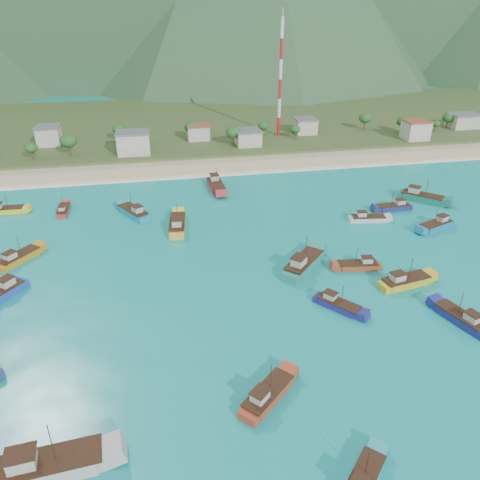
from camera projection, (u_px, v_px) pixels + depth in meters
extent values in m
plane|color=#0C8577|center=(262.00, 295.00, 90.35)|extent=(600.00, 600.00, 0.00)
cube|color=beige|center=(209.00, 166.00, 159.18)|extent=(400.00, 18.00, 1.20)
cube|color=#385123|center=(192.00, 124.00, 212.32)|extent=(400.00, 110.00, 2.40)
cube|color=white|center=(213.00, 176.00, 150.90)|extent=(400.00, 2.50, 0.08)
cube|color=beige|center=(49.00, 136.00, 175.74)|extent=(8.13, 8.87, 6.58)
cube|color=beige|center=(133.00, 143.00, 165.44)|extent=(11.21, 8.70, 7.33)
cube|color=beige|center=(198.00, 133.00, 182.19)|extent=(8.27, 6.90, 5.35)
cube|color=beige|center=(248.00, 138.00, 175.67)|extent=(8.91, 8.99, 5.16)
cube|color=beige|center=(305.00, 126.00, 190.69)|extent=(8.31, 8.01, 5.60)
cube|color=beige|center=(416.00, 130.00, 182.36)|extent=(8.96, 7.97, 6.82)
cube|color=beige|center=(464.00, 121.00, 199.27)|extent=(12.37, 8.85, 5.30)
cylinder|color=red|center=(278.00, 126.00, 187.38)|extent=(1.20, 1.20, 7.23)
cylinder|color=white|center=(279.00, 108.00, 184.04)|extent=(1.20, 1.20, 7.23)
cylinder|color=red|center=(280.00, 89.00, 180.70)|extent=(1.20, 1.20, 7.23)
cylinder|color=white|center=(281.00, 69.00, 177.36)|extent=(1.20, 1.20, 7.23)
cylinder|color=red|center=(281.00, 49.00, 174.02)|extent=(1.20, 1.20, 7.23)
cylinder|color=white|center=(282.00, 27.00, 170.68)|extent=(1.20, 1.20, 7.23)
cube|color=gold|center=(178.00, 226.00, 116.33)|extent=(4.93, 12.62, 2.24)
cube|color=beige|center=(177.00, 223.00, 113.17)|extent=(2.54, 3.02, 1.82)
cylinder|color=#382114|center=(177.00, 211.00, 115.27)|extent=(0.12, 0.12, 5.03)
cube|color=#15709F|center=(436.00, 226.00, 116.31)|extent=(10.68, 6.48, 1.87)
cube|color=beige|center=(442.00, 218.00, 116.51)|extent=(2.85, 2.59, 1.52)
cylinder|color=#382114|center=(436.00, 216.00, 114.64)|extent=(0.12, 0.12, 4.20)
cube|color=#BAB2AA|center=(51.00, 467.00, 56.37)|extent=(14.20, 5.36, 2.52)
cube|color=beige|center=(22.00, 460.00, 54.62)|extent=(3.37, 2.82, 2.05)
cylinder|color=#382114|center=(51.00, 442.00, 54.67)|extent=(0.12, 0.12, 5.68)
cube|color=gold|center=(406.00, 283.00, 93.32)|extent=(11.31, 5.14, 1.98)
cube|color=beige|center=(398.00, 277.00, 91.78)|extent=(2.80, 2.41, 1.61)
cylinder|color=#382114|center=(411.00, 268.00, 92.03)|extent=(0.12, 0.12, 4.46)
cube|color=navy|center=(393.00, 208.00, 126.59)|extent=(9.67, 3.00, 1.75)
cube|color=beige|center=(400.00, 202.00, 126.22)|extent=(2.22, 1.80, 1.42)
cylinder|color=#382114|center=(393.00, 199.00, 125.18)|extent=(0.12, 0.12, 3.94)
cube|color=#9E3A21|center=(268.00, 396.00, 66.91)|extent=(9.70, 9.32, 1.89)
cube|color=beige|center=(260.00, 396.00, 64.60)|extent=(3.03, 3.00, 1.54)
cylinder|color=#382114|center=(271.00, 377.00, 65.92)|extent=(0.12, 0.12, 4.25)
cube|color=#BE7B15|center=(20.00, 258.00, 102.07)|extent=(8.74, 9.84, 1.85)
cube|color=beige|center=(10.00, 256.00, 99.66)|extent=(2.91, 2.98, 1.51)
cylinder|color=#382114|center=(19.00, 245.00, 101.13)|extent=(0.12, 0.12, 4.17)
cube|color=#21836E|center=(304.00, 265.00, 99.14)|extent=(11.76, 12.19, 2.38)
cube|color=beige|center=(299.00, 261.00, 96.14)|extent=(3.78, 3.81, 1.93)
cylinder|color=#382114|center=(306.00, 247.00, 97.91)|extent=(0.12, 0.12, 5.35)
cube|color=teal|center=(133.00, 213.00, 123.27)|extent=(8.69, 11.54, 2.07)
cube|color=beige|center=(137.00, 209.00, 120.84)|extent=(3.12, 3.29, 1.69)
cylinder|color=#382114|center=(131.00, 201.00, 122.14)|extent=(0.12, 0.12, 4.67)
cube|color=navy|center=(460.00, 319.00, 82.84)|extent=(6.08, 10.82, 1.89)
cube|color=beige|center=(472.00, 318.00, 80.39)|extent=(2.53, 2.83, 1.53)
cylinder|color=#382114|center=(461.00, 303.00, 81.88)|extent=(0.12, 0.12, 4.25)
cube|color=beige|center=(368.00, 220.00, 120.14)|extent=(9.53, 4.00, 1.68)
cube|color=beige|center=(362.00, 214.00, 119.36)|extent=(2.32, 1.97, 1.37)
cylinder|color=#382114|center=(372.00, 210.00, 118.91)|extent=(0.12, 0.12, 3.78)
cube|color=#156F57|center=(422.00, 198.00, 132.04)|extent=(11.46, 11.34, 2.26)
cube|color=beige|center=(414.00, 190.00, 132.35)|extent=(3.62, 3.61, 1.84)
cylinder|color=#382114|center=(427.00, 187.00, 130.00)|extent=(0.12, 0.12, 5.09)
cylinder|color=#382114|center=(367.00, 463.00, 54.30)|extent=(0.12, 0.12, 3.77)
cube|color=#B42D2D|center=(216.00, 187.00, 140.01)|extent=(4.30, 12.56, 2.25)
cube|color=beige|center=(214.00, 178.00, 141.25)|extent=(2.41, 2.93, 1.83)
cylinder|color=#382114|center=(216.00, 176.00, 137.72)|extent=(0.12, 0.12, 5.07)
cube|color=yellow|center=(7.00, 211.00, 124.83)|extent=(9.84, 3.16, 1.77)
cylinder|color=#382114|center=(6.00, 201.00, 123.58)|extent=(0.12, 0.12, 3.99)
cube|color=beige|center=(7.00, 282.00, 89.92)|extent=(3.18, 3.28, 1.66)
cube|color=#B23029|center=(64.00, 211.00, 125.35)|extent=(2.55, 8.31, 1.51)
cube|color=beige|center=(62.00, 209.00, 123.24)|extent=(1.54, 1.90, 1.22)
cylinder|color=#382114|center=(62.00, 202.00, 124.63)|extent=(0.12, 0.12, 3.39)
cube|color=#943F1F|center=(357.00, 267.00, 99.17)|extent=(9.45, 3.86, 1.67)
cube|color=beige|center=(367.00, 260.00, 98.57)|extent=(2.28, 1.93, 1.36)
cylinder|color=#382114|center=(357.00, 256.00, 97.88)|extent=(0.12, 0.12, 3.76)
cube|color=navy|center=(338.00, 306.00, 86.46)|extent=(7.92, 8.78, 1.66)
cube|color=beige|center=(330.00, 296.00, 86.82)|extent=(2.62, 2.67, 1.35)
cylinder|color=#382114|center=(342.00, 295.00, 84.91)|extent=(0.12, 0.12, 3.75)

